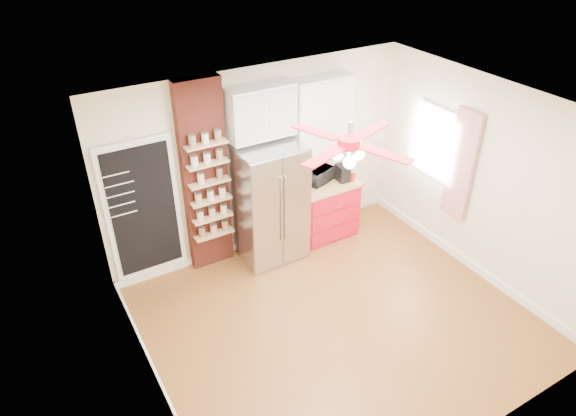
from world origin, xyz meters
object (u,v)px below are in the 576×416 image
coffee_maker (342,173)px  canister_left (352,176)px  red_cabinet (324,208)px  ceiling_fan (349,143)px  toaster_oven (318,175)px  pantry_jar_oats (201,178)px  fridge (270,203)px

coffee_maker → canister_left: coffee_maker is taller
canister_left → coffee_maker: bearing=146.5°
red_cabinet → canister_left: bearing=-21.7°
ceiling_fan → toaster_oven: 2.40m
toaster_oven → coffee_maker: size_ratio=1.66×
canister_left → pantry_jar_oats: (-2.25, 0.25, 0.47)m
coffee_maker → canister_left: 0.15m
red_cabinet → pantry_jar_oats: (-1.88, 0.10, 0.99)m
red_cabinet → toaster_oven: toaster_oven is taller
canister_left → pantry_jar_oats: pantry_jar_oats is taller
toaster_oven → canister_left: bearing=-47.1°
ceiling_fan → pantry_jar_oats: 2.25m
toaster_oven → coffee_maker: bearing=-44.2°
fridge → red_cabinet: bearing=3.0°
red_cabinet → coffee_maker: coffee_maker is taller
fridge → pantry_jar_oats: fridge is taller
fridge → pantry_jar_oats: bearing=170.4°
red_cabinet → toaster_oven: 0.57m
ceiling_fan → canister_left: size_ratio=9.43×
pantry_jar_oats → red_cabinet: bearing=-3.1°
coffee_maker → red_cabinet: bearing=169.5°
red_cabinet → canister_left: size_ratio=6.33×
red_cabinet → fridge: bearing=-177.0°
canister_left → fridge: bearing=175.8°
coffee_maker → pantry_jar_oats: size_ratio=1.77×
fridge → toaster_oven: size_ratio=4.25×
ceiling_fan → toaster_oven: (0.84, 1.76, -1.41)m
fridge → red_cabinet: size_ratio=1.86×
pantry_jar_oats → fridge: bearing=-9.6°
pantry_jar_oats → coffee_maker: bearing=-4.6°
red_cabinet → coffee_maker: size_ratio=3.78×
fridge → coffee_maker: bearing=-0.8°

